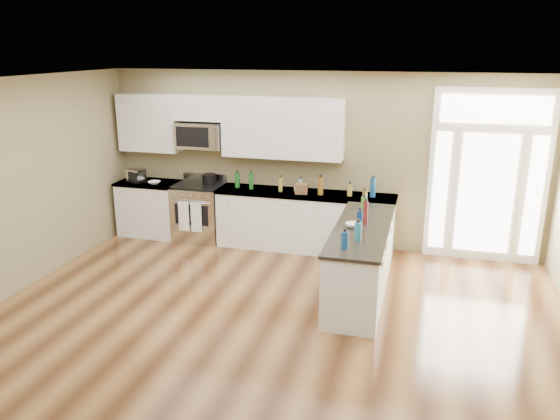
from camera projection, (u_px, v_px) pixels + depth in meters
name	position (u px, v px, depth m)	size (l,w,h in m)	color
ground	(238.00, 377.00, 5.45)	(8.00, 8.00, 0.00)	#462813
room_shell	(233.00, 214.00, 4.95)	(8.00, 8.00, 8.00)	#877C55
back_cabinet_left	(152.00, 210.00, 9.45)	(1.10, 0.66, 0.94)	white
back_cabinet_right	(305.00, 223.00, 8.77)	(2.85, 0.66, 0.94)	white
peninsula_cabinet	(361.00, 263.00, 7.16)	(0.69, 2.32, 0.94)	white
upper_cabinet_left	(150.00, 123.00, 9.15)	(1.04, 0.33, 0.95)	white
upper_cabinet_right	(282.00, 128.00, 8.57)	(1.94, 0.33, 0.95)	white
upper_cabinet_short	(200.00, 108.00, 8.84)	(0.82, 0.33, 0.40)	white
microwave	(200.00, 135.00, 8.93)	(0.78, 0.41, 0.42)	silver
entry_door	(487.00, 177.00, 8.08)	(1.70, 0.10, 2.60)	white
kitchen_range	(200.00, 212.00, 9.21)	(0.79, 0.70, 1.08)	silver
stockpot	(209.00, 178.00, 9.12)	(0.23, 0.23, 0.18)	black
toaster_oven	(136.00, 176.00, 9.23)	(0.27, 0.21, 0.23)	silver
cardboard_box	(301.00, 189.00, 8.54)	(0.19, 0.14, 0.16)	brown
bowl_left	(154.00, 183.00, 9.15)	(0.19, 0.19, 0.05)	white
bowl_peninsula	(353.00, 225.00, 6.98)	(0.18, 0.18, 0.06)	white
cup_counter	(297.00, 190.00, 8.63)	(0.11, 0.11, 0.08)	white
counter_bottles	(328.00, 198.00, 7.82)	(2.32, 2.44, 0.31)	#19591E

